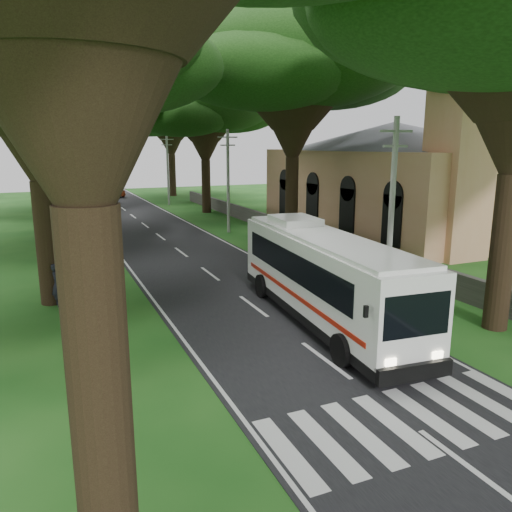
% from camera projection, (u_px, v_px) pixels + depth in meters
% --- Properties ---
extents(ground, '(140.00, 140.00, 0.00)m').
position_uv_depth(ground, '(361.00, 387.00, 14.44)').
color(ground, '#184E16').
rests_on(ground, ground).
extents(road, '(8.00, 120.00, 0.04)m').
position_uv_depth(road, '(164.00, 239.00, 36.84)').
color(road, black).
rests_on(road, ground).
extents(crosswalk, '(8.00, 3.00, 0.01)m').
position_uv_depth(crosswalk, '(407.00, 422.00, 12.65)').
color(crosswalk, silver).
rests_on(crosswalk, ground).
extents(property_wall, '(0.35, 50.00, 1.20)m').
position_uv_depth(property_wall, '(279.00, 226.00, 39.28)').
color(property_wall, '#383533').
rests_on(property_wall, ground).
extents(church, '(14.00, 24.00, 11.60)m').
position_uv_depth(church, '(394.00, 170.00, 39.56)').
color(church, tan).
rests_on(church, ground).
extents(pole_near, '(1.60, 0.24, 8.00)m').
position_uv_depth(pole_near, '(392.00, 210.00, 21.02)').
color(pole_near, gray).
rests_on(pole_near, ground).
extents(pole_mid, '(1.60, 0.24, 8.00)m').
position_uv_depth(pole_mid, '(228.00, 179.00, 38.94)').
color(pole_mid, gray).
rests_on(pole_mid, ground).
extents(pole_far, '(1.60, 0.24, 8.00)m').
position_uv_depth(pole_far, '(168.00, 168.00, 56.86)').
color(pole_far, gray).
rests_on(pole_far, ground).
extents(tree_l_mida, '(14.09, 14.09, 13.89)m').
position_uv_depth(tree_l_mida, '(28.00, 43.00, 19.74)').
color(tree_l_mida, black).
rests_on(tree_l_mida, ground).
extents(tree_l_midb, '(15.99, 15.99, 14.60)m').
position_uv_depth(tree_l_midb, '(39.00, 84.00, 35.99)').
color(tree_l_midb, black).
rests_on(tree_l_midb, ground).
extents(tree_l_far, '(14.16, 14.16, 14.71)m').
position_uv_depth(tree_l_far, '(27.00, 98.00, 51.64)').
color(tree_l_far, black).
rests_on(tree_l_far, ground).
extents(tree_r_mida, '(15.72, 15.72, 15.65)m').
position_uv_depth(tree_r_mida, '(294.00, 61.00, 32.76)').
color(tree_r_mida, black).
rests_on(tree_r_mida, ground).
extents(tree_r_midb, '(14.25, 14.25, 13.81)m').
position_uv_depth(tree_r_midb, '(204.00, 105.00, 49.04)').
color(tree_r_midb, black).
rests_on(tree_r_midb, ground).
extents(tree_r_far, '(16.08, 16.08, 14.72)m').
position_uv_depth(tree_r_far, '(170.00, 110.00, 65.43)').
color(tree_r_far, black).
rests_on(tree_r_far, ground).
extents(coach_bus, '(3.51, 11.99, 3.49)m').
position_uv_depth(coach_bus, '(323.00, 275.00, 19.48)').
color(coach_bus, white).
rests_on(coach_bus, ground).
extents(distant_car_b, '(1.95, 3.83, 1.20)m').
position_uv_depth(distant_car_b, '(92.00, 202.00, 54.75)').
color(distant_car_b, '#22234F').
rests_on(distant_car_b, road).
extents(distant_car_c, '(3.05, 4.68, 1.26)m').
position_uv_depth(distant_car_c, '(113.00, 192.00, 66.10)').
color(distant_car_c, maroon).
rests_on(distant_car_c, road).
extents(pedestrian, '(0.58, 0.77, 1.90)m').
position_uv_depth(pedestrian, '(57.00, 285.00, 21.51)').
color(pedestrian, black).
rests_on(pedestrian, ground).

